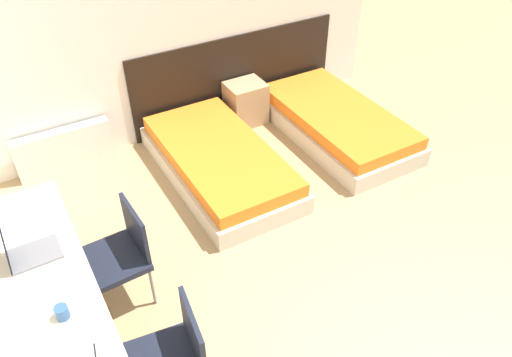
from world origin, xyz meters
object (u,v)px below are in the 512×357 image
bed_near_door (337,123)px  laptop (24,251)px  nightstand (246,103)px  bed_near_window (220,162)px  chair_near_laptop (119,252)px

bed_near_door → laptop: (-3.40, -1.01, 0.65)m
nightstand → laptop: size_ratio=1.47×
bed_near_window → laptop: bearing=-152.1°
nightstand → chair_near_laptop: chair_near_laptop is taller
bed_near_door → chair_near_laptop: 3.01m
bed_near_window → laptop: 2.26m
laptop → bed_near_window: bearing=27.4°
bed_near_door → bed_near_window: bearing=180.0°
bed_near_window → laptop: (-1.91, -1.01, 0.65)m
bed_near_door → nightstand: 1.09m
bed_near_window → nightstand: (0.75, 0.79, 0.08)m
bed_near_door → chair_near_laptop: bearing=-160.6°
chair_near_laptop → laptop: 0.67m
chair_near_laptop → nightstand: bearing=38.0°
chair_near_laptop → bed_near_window: bearing=34.2°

